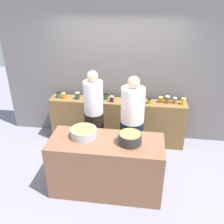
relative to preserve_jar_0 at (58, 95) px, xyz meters
name	(u,v)px	position (x,y,z in m)	size (l,w,h in m)	color
ground	(109,175)	(1.19, -1.09, -0.99)	(12.00, 12.00, 0.00)	gray
storefront_wall	(120,67)	(1.19, 0.36, 0.51)	(4.80, 0.12, 3.00)	slate
display_shelf	(117,121)	(1.19, 0.01, -0.52)	(2.70, 0.36, 0.93)	brown
prep_table	(106,165)	(1.19, -1.39, -0.54)	(1.70, 0.70, 0.90)	brown
preserve_jar_0	(58,95)	(0.00, 0.00, 0.00)	(0.08, 0.08, 0.12)	#2B6031
preserve_jar_1	(64,96)	(0.11, -0.01, 0.00)	(0.07, 0.07, 0.11)	orange
preserve_jar_2	(78,96)	(0.40, -0.02, 0.01)	(0.09, 0.09, 0.14)	#2F4826
preserve_jar_3	(91,96)	(0.67, 0.00, 0.00)	(0.07, 0.07, 0.12)	#520F49
preserve_jar_4	(106,96)	(0.96, 0.05, 0.00)	(0.09, 0.09, 0.13)	#2D4A33
preserve_jar_5	(112,99)	(1.09, -0.05, 0.00)	(0.08, 0.08, 0.12)	#421043
preserve_jar_6	(127,98)	(1.38, 0.03, 0.00)	(0.07, 0.07, 0.12)	brown
preserve_jar_7	(132,100)	(1.48, -0.05, 0.00)	(0.08, 0.08, 0.13)	#561C45
preserve_jar_8	(138,101)	(1.59, -0.06, -0.01)	(0.08, 0.08, 0.10)	#401044
preserve_jar_9	(149,101)	(1.81, -0.04, -0.01)	(0.08, 0.08, 0.10)	olive
preserve_jar_10	(161,100)	(2.03, 0.04, 0.00)	(0.09, 0.09, 0.11)	#9A4F0F
preserve_jar_11	(167,100)	(2.16, 0.03, 0.01)	(0.08, 0.08, 0.14)	brown
preserve_jar_12	(175,100)	(2.29, 0.04, 0.00)	(0.07, 0.07, 0.12)	brown
preserve_jar_13	(183,101)	(2.45, 0.00, 0.01)	(0.09, 0.09, 0.13)	gold
cooking_pot_left	(84,133)	(0.84, -1.32, -0.02)	(0.39, 0.39, 0.14)	#B7B7BC
cooking_pot_center	(130,138)	(1.54, -1.40, -0.01)	(0.33, 0.33, 0.16)	#2D2D2D
cook_with_tongs	(94,121)	(0.85, -0.60, -0.21)	(0.35, 0.35, 1.71)	black
cook_in_cap	(132,130)	(1.53, -0.81, -0.21)	(0.40, 0.40, 1.71)	black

